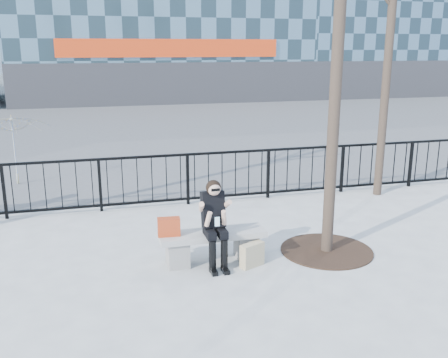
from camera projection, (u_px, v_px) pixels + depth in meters
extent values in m
plane|color=gray|center=(213.00, 261.00, 7.80)|extent=(120.00, 120.00, 0.00)
cube|color=#474747|center=(131.00, 124.00, 21.80)|extent=(60.00, 23.00, 0.01)
cube|color=black|center=(178.00, 155.00, 10.32)|extent=(14.00, 0.05, 0.05)
cube|color=black|center=(179.00, 199.00, 10.57)|extent=(14.00, 0.05, 0.05)
cube|color=#2D2D30|center=(172.00, 84.00, 28.74)|extent=(18.00, 0.08, 2.40)
cube|color=#BA2E0C|center=(171.00, 48.00, 28.18)|extent=(12.60, 0.12, 1.00)
cube|color=#2D2D30|center=(426.00, 79.00, 33.03)|extent=(16.00, 0.08, 2.40)
cylinder|color=black|center=(340.00, 11.00, 7.22)|extent=(0.18, 0.18, 7.50)
cylinder|color=black|center=(390.00, 34.00, 10.46)|extent=(0.18, 0.18, 7.00)
cylinder|color=black|center=(326.00, 250.00, 8.18)|extent=(1.50, 1.50, 0.02)
cube|color=slate|center=(178.00, 253.00, 7.61)|extent=(0.32, 0.38, 0.40)
cube|color=slate|center=(246.00, 246.00, 7.89)|extent=(0.32, 0.38, 0.40)
cube|color=gray|center=(212.00, 235.00, 7.68)|extent=(1.65, 0.46, 0.09)
cube|color=#AA3515|center=(169.00, 227.00, 7.49)|extent=(0.35, 0.19, 0.28)
cube|color=#CCBA90|center=(252.00, 255.00, 7.58)|extent=(0.41, 0.29, 0.37)
imported|color=yellow|center=(14.00, 150.00, 11.92)|extent=(2.31, 2.34, 1.71)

